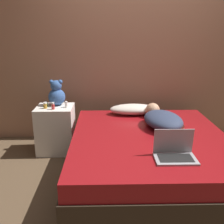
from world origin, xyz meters
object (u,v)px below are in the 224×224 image
pillow (133,109)px  laptop (175,152)px  bottle_amber (45,105)px  teddy_bear (57,94)px  bottle_red (53,106)px  bottle_green (46,104)px  person_lying (162,119)px  bottle_white (66,105)px

pillow → laptop: size_ratio=1.76×
laptop → bottle_amber: bearing=139.8°
teddy_bear → bottle_red: 0.22m
bottle_amber → bottle_green: bottle_amber is taller
laptop → bottle_red: (-1.20, 1.07, 0.10)m
pillow → bottle_red: bottle_red is taller
person_lying → bottle_green: size_ratio=13.21×
person_lying → bottle_amber: bearing=157.9°
teddy_bear → bottle_green: 0.19m
teddy_bear → bottle_white: teddy_bear is taller
person_lying → bottle_amber: (-1.36, 0.33, 0.07)m
laptop → bottle_amber: 1.72m
bottle_red → bottle_green: bearing=132.2°
person_lying → bottle_green: person_lying is taller
person_lying → bottle_amber: size_ratio=10.10×
pillow → bottle_green: 1.10m
bottle_red → pillow: bearing=8.4°
teddy_bear → bottle_red: teddy_bear is taller
pillow → bottle_red: bearing=-171.6°
bottle_amber → bottle_red: (0.10, -0.04, 0.00)m
laptop → bottle_amber: laptop is taller
pillow → laptop: bearing=-79.9°
bottle_white → bottle_amber: bearing=-172.1°
laptop → teddy_bear: 1.75m
laptop → bottle_green: bearing=138.0°
pillow → person_lying: (0.27, -0.44, 0.02)m
laptop → bottle_amber: (-1.30, 1.11, 0.10)m
laptop → teddy_bear: teddy_bear is taller
laptop → teddy_bear: size_ratio=1.05×
teddy_bear → bottle_white: bearing=-41.5°
bottle_white → pillow: bearing=4.7°
pillow → bottle_white: (-0.83, -0.07, 0.09)m
bottle_amber → bottle_white: 0.25m
person_lying → bottle_white: bearing=153.3°
person_lying → bottle_white: size_ratio=9.93×
laptop → bottle_white: 1.56m
bottle_white → bottle_red: (-0.15, -0.08, 0.00)m
person_lying → laptop: 0.78m
bottle_amber → pillow: bearing=5.4°
bottle_white → bottle_green: bottle_white is taller
bottle_red → person_lying: bearing=-13.1°
bottle_white → bottle_green: bearing=169.0°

